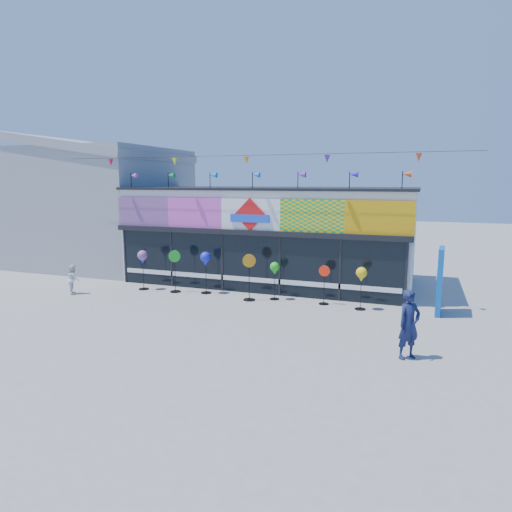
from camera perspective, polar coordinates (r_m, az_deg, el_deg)
The scene contains 13 objects.
ground at distance 15.04m, azimuth -5.29°, elevation -7.56°, with size 80.00×80.00×0.00m, color gray.
kite_shop at distance 20.06m, azimuth 1.84°, elevation 2.71°, with size 16.00×5.70×5.31m.
neighbour_building at distance 25.74m, azimuth -19.17°, elevation 6.25°, with size 8.18×7.20×6.87m.
blue_sign at distance 16.23m, azimuth 21.99°, elevation -2.89°, with size 0.24×1.12×2.22m.
spinner_0 at distance 18.96m, azimuth -13.99°, elevation -0.27°, with size 0.41×0.41×1.61m.
spinner_1 at distance 18.31m, azimuth -10.11°, elevation -1.74°, with size 0.46×0.43×1.68m.
spinner_2 at distance 17.87m, azimuth -6.32°, elevation -0.52°, with size 0.42×0.42×1.65m.
spinner_3 at distance 16.77m, azimuth -0.86°, elevation -2.53°, with size 0.47×0.44×1.73m.
spinner_4 at distance 16.86m, azimuth 2.35°, elevation -1.70°, with size 0.36×0.36×1.42m.
spinner_5 at distance 16.45m, azimuth 8.51°, elevation -3.46°, with size 0.40×0.36×1.42m.
spinner_6 at distance 15.92m, azimuth 13.04°, elevation -2.41°, with size 0.37×0.37×1.48m.
adult_man at distance 11.97m, azimuth 18.58°, elevation -8.12°, with size 0.63×0.42×1.74m, color #151D44.
child at distance 19.24m, azimuth -21.85°, elevation -2.69°, with size 0.56×0.32×1.15m, color white.
Camera 1 is at (6.16, -13.01, 4.36)m, focal length 32.00 mm.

